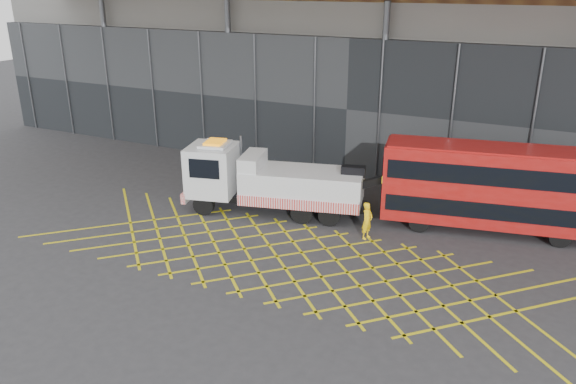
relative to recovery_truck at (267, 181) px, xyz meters
The scene contains 6 objects.
ground_plane 4.52m from the recovery_truck, 97.65° to the right, with size 120.00×120.00×0.00m, color #2D2D30.
road_markings 5.65m from the recovery_truck, 50.40° to the right, with size 24.76×7.16×0.01m.
construction_building 16.05m from the recovery_truck, 84.53° to the left, with size 55.00×23.97×18.00m.
recovery_truck is the anchor object (origin of this frame).
bus_towed 10.71m from the recovery_truck, 14.01° to the left, with size 10.24×4.15×4.07m.
worker 5.60m from the recovery_truck, ahead, with size 0.63×0.41×1.73m, color yellow.
Camera 1 is at (13.02, -19.01, 11.12)m, focal length 35.00 mm.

